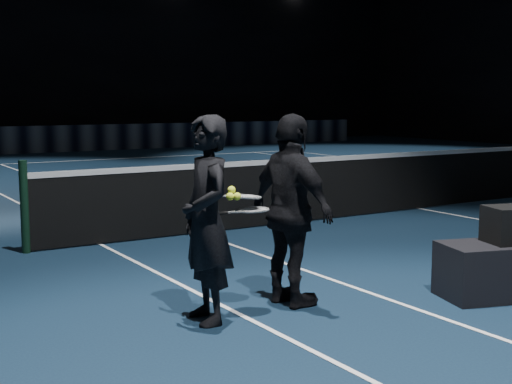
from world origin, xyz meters
TOP-DOWN VIEW (x-y plane):
  - floor at (0.00, 0.00)m, footprint 36.00×36.00m
  - wall_back at (0.00, 18.00)m, footprint 30.00×0.00m
  - court_lines at (0.00, 0.00)m, footprint 10.98×23.78m
  - net_post_left at (-6.40, 0.00)m, footprint 0.10×0.10m
  - net_mesh at (0.00, 0.00)m, footprint 12.80×0.02m
  - net_tape at (0.00, 0.00)m, footprint 12.80×0.03m
  - sponsor_backdrop at (0.00, 15.50)m, footprint 22.00×0.15m
  - player_a at (-5.80, -3.43)m, footprint 0.47×0.66m
  - player_b at (-4.95, -3.42)m, footprint 0.51×1.03m
  - racket_lower at (-5.35, -3.42)m, footprint 0.68×0.24m
  - racket_upper at (-5.40, -3.39)m, footprint 0.70×0.28m
  - tennis_balls at (-5.54, -3.42)m, footprint 0.12×0.10m

SIDE VIEW (x-z plane):
  - floor at x=0.00m, z-range 0.00..0.00m
  - court_lines at x=0.00m, z-range 0.00..0.01m
  - net_mesh at x=0.00m, z-range 0.02..0.88m
  - sponsor_backdrop at x=0.00m, z-range 0.00..0.90m
  - net_post_left at x=-6.40m, z-range 0.00..1.10m
  - player_a at x=-5.80m, z-range 0.00..1.69m
  - player_b at x=-4.95m, z-range 0.00..1.69m
  - racket_lower at x=-5.35m, z-range 0.87..0.90m
  - net_tape at x=0.00m, z-range 0.88..0.95m
  - racket_upper at x=-5.40m, z-range 0.95..1.05m
  - tennis_balls at x=-5.54m, z-range 0.97..1.09m
  - wall_back at x=0.00m, z-range -10.00..20.00m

